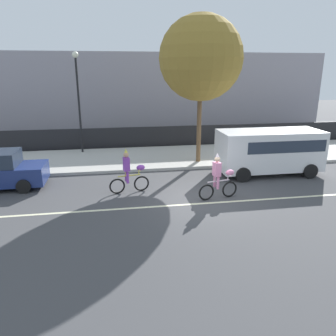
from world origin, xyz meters
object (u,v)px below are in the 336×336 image
parade_cyclist_pink (219,179)px  street_lamp_post (78,88)px  parade_cyclist_purple (129,173)px  parked_van_white (271,149)px

parade_cyclist_pink → street_lamp_post: (-6.01, 8.35, 3.15)m
parade_cyclist_purple → parade_cyclist_pink: (3.49, -1.29, 0.00)m
parade_cyclist_pink → street_lamp_post: street_lamp_post is taller
parked_van_white → street_lamp_post: street_lamp_post is taller
parade_cyclist_purple → parked_van_white: parked_van_white is taller
parked_van_white → street_lamp_post: size_ratio=0.85×
parade_cyclist_purple → street_lamp_post: 8.13m
parade_cyclist_purple → parked_van_white: bearing=12.0°
parade_cyclist_purple → parked_van_white: 7.19m
parade_cyclist_pink → parked_van_white: size_ratio=0.38×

